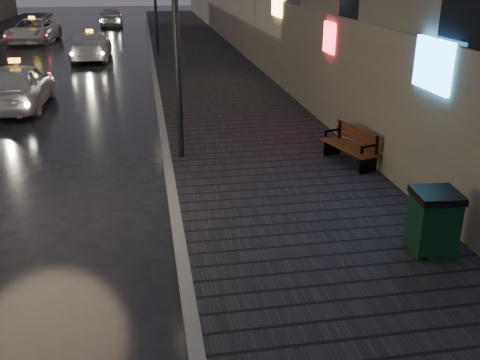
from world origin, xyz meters
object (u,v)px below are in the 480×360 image
object	(u,v)px
taxi_mid	(91,46)
taxi_far	(33,31)
bench	(352,146)
car_far	(111,17)
trash_bin	(433,222)
lamp_near	(175,11)
taxi_near	(18,86)

from	to	relation	value
taxi_mid	taxi_far	world-z (taller)	taxi_far
bench	taxi_far	bearing A→B (deg)	98.28
car_far	taxi_mid	bearing A→B (deg)	86.60
car_far	taxi_far	bearing A→B (deg)	60.83
bench	taxi_mid	bearing A→B (deg)	96.36
trash_bin	taxi_mid	world-z (taller)	taxi_mid
lamp_near	bench	xyz separation A→B (m)	(3.86, -1.13, -2.92)
lamp_near	trash_bin	distance (m)	6.98
trash_bin	taxi_near	xyz separation A→B (m)	(-8.44, 11.54, 0.07)
bench	taxi_near	distance (m)	11.43
taxi_mid	bench	bearing A→B (deg)	113.78
lamp_near	taxi_far	distance (m)	24.47
trash_bin	taxi_far	xyz separation A→B (m)	(-10.87, 28.49, 0.02)
taxi_mid	car_far	size ratio (longest dim) A/B	1.09
taxi_near	car_far	size ratio (longest dim) A/B	1.05
taxi_mid	lamp_near	bearing A→B (deg)	102.76
bench	trash_bin	xyz separation A→B (m)	(-0.28, -4.16, 0.11)
trash_bin	taxi_mid	xyz separation A→B (m)	(-6.89, 21.30, -0.02)
taxi_far	car_far	world-z (taller)	car_far
taxi_mid	car_far	bearing A→B (deg)	-90.00
taxi_mid	taxi_far	bearing A→B (deg)	-59.96
lamp_near	taxi_mid	size ratio (longest dim) A/B	1.16
bench	taxi_mid	xyz separation A→B (m)	(-7.17, 17.13, 0.10)
lamp_near	trash_bin	size ratio (longest dim) A/B	5.07
trash_bin	taxi_far	world-z (taller)	taxi_far
taxi_near	taxi_far	xyz separation A→B (m)	(-2.43, 16.95, -0.05)
bench	trash_bin	distance (m)	4.18
bench	taxi_far	size ratio (longest dim) A/B	0.34
taxi_far	bench	bearing A→B (deg)	-58.23
lamp_near	taxi_near	size ratio (longest dim) A/B	1.21
taxi_near	taxi_mid	bearing A→B (deg)	-97.27
trash_bin	taxi_near	bearing A→B (deg)	132.12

